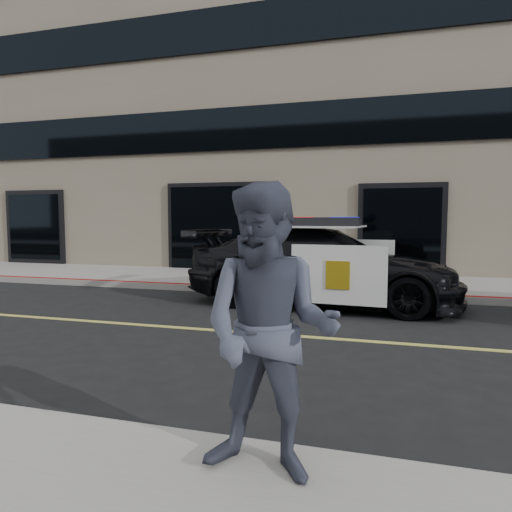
# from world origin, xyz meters

# --- Properties ---
(ground) EXTENTS (120.00, 120.00, 0.00)m
(ground) POSITION_xyz_m (0.00, 0.00, 0.00)
(ground) COLOR black
(ground) RESTS_ON ground
(sidewalk_n) EXTENTS (60.00, 3.50, 0.15)m
(sidewalk_n) POSITION_xyz_m (0.00, 5.25, 0.07)
(sidewalk_n) COLOR gray
(sidewalk_n) RESTS_ON ground
(building_n) EXTENTS (60.00, 7.00, 12.00)m
(building_n) POSITION_xyz_m (0.00, 10.50, 6.00)
(building_n) COLOR #756856
(building_n) RESTS_ON ground
(police_car) EXTENTS (2.90, 5.72, 1.78)m
(police_car) POSITION_xyz_m (2.85, 2.63, 0.80)
(police_car) COLOR black
(police_car) RESTS_ON ground
(fire_hydrant) EXTENTS (0.34, 0.48, 0.76)m
(fire_hydrant) POSITION_xyz_m (0.33, 3.97, 0.51)
(fire_hydrant) COLOR beige
(fire_hydrant) RESTS_ON sidewalk_n
(pedestrian_b) EXTENTS (0.97, 0.79, 1.83)m
(pedestrian_b) POSITION_xyz_m (3.44, -3.93, 1.07)
(pedestrian_b) COLOR #414558
(pedestrian_b) RESTS_ON sidewalk_s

